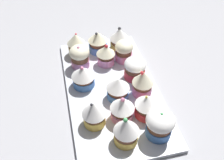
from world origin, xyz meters
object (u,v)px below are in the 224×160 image
at_px(cupcake_3, 135,68).
at_px(cupcake_14, 76,44).
at_px(cupcake_12, 83,76).
at_px(cupcake_13, 80,56).
at_px(cupcake_11, 94,113).
at_px(cupcake_7, 123,108).
at_px(cupcake_10, 98,42).
at_px(cupcake_4, 124,51).
at_px(cupcake_6, 126,130).
at_px(cupcake_1, 147,105).
at_px(cupcake_2, 143,82).
at_px(cupcake_0, 160,124).
at_px(cupcake_5, 120,38).
at_px(cupcake_9, 106,55).
at_px(cupcake_8, 118,88).
at_px(baking_tray, 112,89).

height_order(cupcake_3, cupcake_14, cupcake_14).
height_order(cupcake_12, cupcake_13, cupcake_13).
relative_size(cupcake_11, cupcake_12, 1.10).
bearing_deg(cupcake_3, cupcake_12, 89.53).
distance_m(cupcake_7, cupcake_10, 0.28).
height_order(cupcake_4, cupcake_6, cupcake_6).
bearing_deg(cupcake_1, cupcake_12, 44.47).
bearing_deg(cupcake_14, cupcake_2, -145.02).
bearing_deg(cupcake_3, cupcake_11, 133.41).
distance_m(cupcake_0, cupcake_14, 0.38).
distance_m(cupcake_5, cupcake_6, 0.36).
bearing_deg(cupcake_13, cupcake_1, -148.95).
relative_size(cupcake_9, cupcake_11, 0.92).
bearing_deg(cupcake_8, cupcake_5, -15.66).
bearing_deg(cupcake_4, cupcake_14, 65.64).
bearing_deg(cupcake_0, cupcake_1, 8.70).
bearing_deg(cupcake_11, cupcake_6, -136.69).
height_order(cupcake_1, cupcake_14, cupcake_14).
distance_m(cupcake_9, cupcake_13, 0.08).
distance_m(cupcake_0, cupcake_6, 0.08).
distance_m(cupcake_4, cupcake_8, 0.16).
bearing_deg(cupcake_3, cupcake_13, 59.80).
bearing_deg(cupcake_5, cupcake_9, 137.68).
relative_size(cupcake_13, cupcake_14, 0.99).
bearing_deg(cupcake_10, cupcake_9, -170.36).
height_order(cupcake_7, cupcake_11, same).
height_order(cupcake_7, cupcake_13, same).
xyz_separation_m(cupcake_0, cupcake_2, (0.14, -0.00, 0.00)).
bearing_deg(cupcake_6, cupcake_3, -22.15).
xyz_separation_m(cupcake_5, cupcake_14, (0.00, 0.14, 0.00)).
distance_m(cupcake_0, cupcake_11, 0.16).
height_order(cupcake_0, cupcake_3, cupcake_0).
height_order(cupcake_0, cupcake_12, cupcake_0).
bearing_deg(cupcake_7, cupcake_10, 1.44).
height_order(cupcake_5, cupcake_11, cupcake_5).
distance_m(baking_tray, cupcake_0, 0.20).
distance_m(cupcake_0, cupcake_2, 0.14).
bearing_deg(cupcake_5, cupcake_8, 164.34).
bearing_deg(cupcake_11, cupcake_5, -25.80).
relative_size(baking_tray, cupcake_14, 6.11).
height_order(cupcake_2, cupcake_6, cupcake_2).
height_order(cupcake_7, cupcake_14, same).
bearing_deg(cupcake_9, cupcake_5, -42.32).
xyz_separation_m(baking_tray, cupcake_3, (0.03, -0.07, 0.04)).
bearing_deg(cupcake_5, cupcake_7, 166.94).
bearing_deg(cupcake_12, cupcake_8, -129.18).
xyz_separation_m(cupcake_10, cupcake_11, (-0.28, 0.06, 0.00)).
bearing_deg(cupcake_12, cupcake_14, -0.22).
bearing_deg(cupcake_8, cupcake_13, 27.83).
distance_m(cupcake_10, cupcake_13, 0.09).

